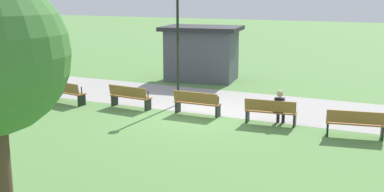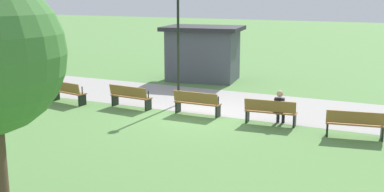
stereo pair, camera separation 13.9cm
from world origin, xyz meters
name	(u,v)px [view 1 (the left image)]	position (x,y,z in m)	size (l,w,h in m)	color
ground_plane	(198,115)	(0.00, 0.00, 0.00)	(120.00, 120.00, 0.00)	#5B8C47
path_paving	(221,102)	(0.00, 2.34, 0.00)	(31.50, 4.43, 0.01)	#A39E99
bench_0	(4,89)	(-8.28, -1.15, 0.47)	(1.79, 0.90, 0.89)	#996633
bench_1	(66,92)	(-5.56, -0.55, 0.47)	(1.78, 0.76, 0.89)	#996633
bench_2	(130,96)	(-2.79, -0.19, 0.47)	(1.76, 0.62, 0.89)	#996633
bench_3	(197,103)	(0.00, -0.07, 0.47)	(1.73, 0.47, 0.89)	#996633
bench_4	(271,111)	(2.79, -0.19, 0.47)	(1.76, 0.62, 0.89)	#996633
bench_5	(355,123)	(5.56, -0.55, 0.47)	(1.78, 0.76, 0.89)	#996633
person_seated	(280,106)	(3.05, -0.02, 0.64)	(0.35, 0.54, 1.20)	black
lamp_post	(178,27)	(-1.39, 1.19, 3.08)	(0.32, 0.32, 4.49)	black
kiosk	(202,53)	(-2.75, 6.59, 1.40)	(4.22, 3.34, 2.73)	#4C515B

